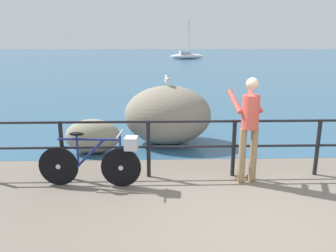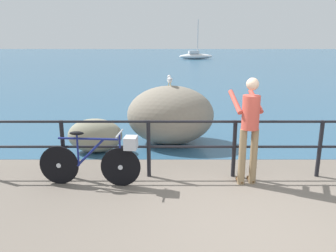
{
  "view_description": "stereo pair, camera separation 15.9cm",
  "coord_description": "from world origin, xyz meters",
  "px_view_note": "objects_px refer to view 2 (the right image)",
  "views": [
    {
      "loc": [
        -1.31,
        -3.72,
        2.34
      ],
      "look_at": [
        -1.14,
        2.14,
        0.82
      ],
      "focal_mm": 35.28,
      "sensor_mm": 36.0,
      "label": 1
    },
    {
      "loc": [
        -1.15,
        -3.72,
        2.34
      ],
      "look_at": [
        -1.14,
        2.14,
        0.82
      ],
      "focal_mm": 35.28,
      "sensor_mm": 36.0,
      "label": 2
    }
  ],
  "objects_px": {
    "breakwater_boulder_left": "(94,136)",
    "seagull": "(169,80)",
    "sailboat": "(195,56)",
    "breakwater_boulder_main": "(170,115)",
    "bicycle": "(97,159)",
    "person_at_railing": "(248,126)"
  },
  "relations": [
    {
      "from": "breakwater_boulder_left",
      "to": "seagull",
      "type": "distance_m",
      "value": 2.05
    },
    {
      "from": "breakwater_boulder_left",
      "to": "sailboat",
      "type": "relative_size",
      "value": 0.24
    },
    {
      "from": "breakwater_boulder_left",
      "to": "seagull",
      "type": "height_order",
      "value": "seagull"
    },
    {
      "from": "breakwater_boulder_main",
      "to": "seagull",
      "type": "relative_size",
      "value": 5.86
    },
    {
      "from": "bicycle",
      "to": "breakwater_boulder_main",
      "type": "relative_size",
      "value": 0.85
    },
    {
      "from": "person_at_railing",
      "to": "seagull",
      "type": "distance_m",
      "value": 2.62
    },
    {
      "from": "bicycle",
      "to": "sailboat",
      "type": "height_order",
      "value": "sailboat"
    },
    {
      "from": "person_at_railing",
      "to": "sailboat",
      "type": "distance_m",
      "value": 38.2
    },
    {
      "from": "bicycle",
      "to": "sailboat",
      "type": "xyz_separation_m",
      "value": [
        4.71,
        38.21,
        -0.04
      ]
    },
    {
      "from": "bicycle",
      "to": "breakwater_boulder_left",
      "type": "bearing_deg",
      "value": 108.38
    },
    {
      "from": "bicycle",
      "to": "person_at_railing",
      "type": "distance_m",
      "value": 2.53
    },
    {
      "from": "breakwater_boulder_left",
      "to": "seagull",
      "type": "relative_size",
      "value": 3.42
    },
    {
      "from": "breakwater_boulder_main",
      "to": "seagull",
      "type": "height_order",
      "value": "seagull"
    },
    {
      "from": "bicycle",
      "to": "seagull",
      "type": "relative_size",
      "value": 4.99
    },
    {
      "from": "breakwater_boulder_main",
      "to": "sailboat",
      "type": "xyz_separation_m",
      "value": [
        3.5,
        35.9,
        -0.25
      ]
    },
    {
      "from": "person_at_railing",
      "to": "breakwater_boulder_main",
      "type": "height_order",
      "value": "person_at_railing"
    },
    {
      "from": "breakwater_boulder_left",
      "to": "bicycle",
      "type": "bearing_deg",
      "value": -76.17
    },
    {
      "from": "person_at_railing",
      "to": "sailboat",
      "type": "height_order",
      "value": "sailboat"
    },
    {
      "from": "breakwater_boulder_main",
      "to": "bicycle",
      "type": "bearing_deg",
      "value": -117.5
    },
    {
      "from": "breakwater_boulder_left",
      "to": "sailboat",
      "type": "height_order",
      "value": "sailboat"
    },
    {
      "from": "bicycle",
      "to": "breakwater_boulder_left",
      "type": "relative_size",
      "value": 1.46
    },
    {
      "from": "bicycle",
      "to": "seagull",
      "type": "distance_m",
      "value": 2.79
    }
  ]
}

